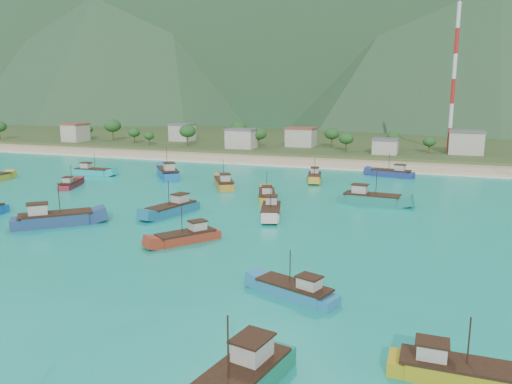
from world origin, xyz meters
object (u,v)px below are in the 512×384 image
(boat_15, at_px, (455,373))
(boat_21, at_px, (314,178))
(boat_3, at_px, (187,238))
(boat_13, at_px, (392,174))
(boat_18, at_px, (267,196))
(boat_11, at_px, (93,172))
(boat_9, at_px, (168,173))
(boat_12, at_px, (173,210))
(boat_2, at_px, (71,185))
(boat_1, at_px, (54,220))
(boat_4, at_px, (295,292))
(boat_7, at_px, (371,199))
(boat_19, at_px, (224,184))
(radio_tower, at_px, (454,79))
(boat_25, at_px, (271,212))

(boat_15, distance_m, boat_21, 82.61)
(boat_3, height_order, boat_13, boat_13)
(boat_13, relative_size, boat_18, 1.03)
(boat_11, bearing_deg, boat_9, 96.98)
(boat_12, distance_m, boat_15, 57.43)
(boat_2, bearing_deg, boat_1, -74.11)
(boat_11, relative_size, boat_21, 1.01)
(boat_4, relative_size, boat_18, 0.89)
(boat_4, xyz_separation_m, boat_15, (14.70, -10.25, 0.02))
(boat_18, xyz_separation_m, boat_21, (3.59, 23.89, -0.03))
(boat_13, bearing_deg, boat_12, 159.93)
(boat_12, xyz_separation_m, boat_13, (31.30, 52.57, -0.02))
(boat_4, distance_m, boat_18, 46.76)
(boat_2, relative_size, boat_9, 0.73)
(boat_11, bearing_deg, boat_1, 29.54)
(boat_9, bearing_deg, boat_7, -53.02)
(boat_3, bearing_deg, boat_12, -18.91)
(boat_11, height_order, boat_19, boat_19)
(boat_3, xyz_separation_m, boat_9, (-29.71, 46.25, 0.38))
(boat_1, bearing_deg, boat_3, 44.95)
(radio_tower, xyz_separation_m, boat_13, (-13.34, -46.04, -23.73))
(boat_3, relative_size, boat_13, 0.85)
(radio_tower, relative_size, boat_25, 4.38)
(boat_7, distance_m, boat_18, 19.50)
(boat_7, bearing_deg, radio_tower, 174.09)
(boat_19, bearing_deg, boat_9, 127.18)
(boat_9, relative_size, boat_15, 1.36)
(boat_9, bearing_deg, boat_2, -163.82)
(boat_25, bearing_deg, boat_18, -84.02)
(boat_3, xyz_separation_m, boat_13, (21.34, 66.19, 0.12))
(radio_tower, height_order, boat_18, radio_tower)
(boat_7, height_order, boat_21, boat_7)
(boat_12, bearing_deg, boat_25, -149.54)
(boat_1, height_order, boat_11, boat_1)
(boat_2, distance_m, boat_9, 22.96)
(boat_2, relative_size, boat_4, 0.97)
(boat_2, height_order, boat_13, boat_13)
(radio_tower, relative_size, boat_15, 5.04)
(radio_tower, bearing_deg, boat_18, -112.09)
(radio_tower, distance_m, boat_19, 89.88)
(radio_tower, distance_m, boat_9, 95.14)
(boat_2, bearing_deg, boat_13, 10.86)
(boat_1, relative_size, boat_11, 1.10)
(boat_11, bearing_deg, boat_3, 46.93)
(boat_2, relative_size, boat_12, 0.82)
(boat_9, height_order, boat_15, boat_9)
(boat_7, distance_m, boat_11, 70.67)
(boat_19, bearing_deg, boat_13, 8.79)
(boat_7, height_order, boat_19, boat_7)
(radio_tower, xyz_separation_m, boat_18, (-33.38, -82.24, -23.77))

